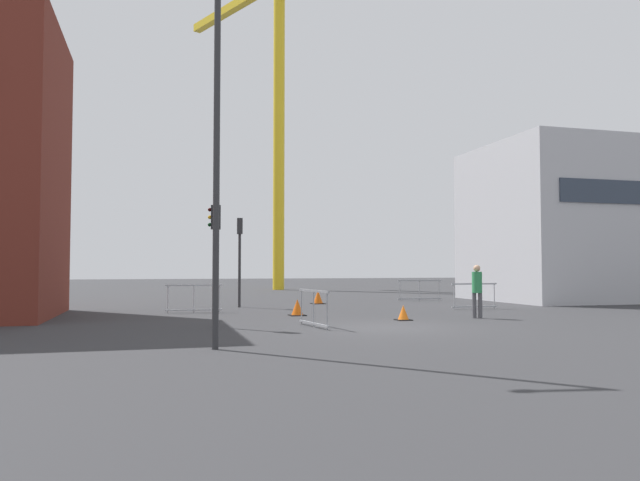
{
  "coord_description": "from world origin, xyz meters",
  "views": [
    {
      "loc": [
        -6.52,
        -16.61,
        1.73
      ],
      "look_at": [
        0.0,
        7.35,
        2.84
      ],
      "focal_mm": 34.29,
      "sensor_mm": 36.0,
      "label": 1
    }
  ],
  "objects": [
    {
      "name": "office_block",
      "position": [
        16.46,
        11.31,
        4.09
      ],
      "size": [
        12.34,
        8.27,
        8.17
      ],
      "color": "#B7B7BC",
      "rests_on": "ground"
    },
    {
      "name": "traffic_light_verge",
      "position": [
        -4.8,
        1.32,
        2.41
      ],
      "size": [
        0.38,
        0.27,
        3.55
      ],
      "color": "black",
      "rests_on": "ground"
    },
    {
      "name": "traffic_light_crosswalk",
      "position": [
        -2.9,
        10.12,
        2.63
      ],
      "size": [
        0.27,
        0.38,
        3.91
      ],
      "color": "#2D2D30",
      "rests_on": "ground"
    },
    {
      "name": "traffic_cone_on_verge",
      "position": [
        -1.51,
        4.94,
        0.27
      ],
      "size": [
        0.59,
        0.59,
        0.59
      ],
      "color": "black",
      "rests_on": "ground"
    },
    {
      "name": "construction_crane",
      "position": [
        2.7,
        31.15,
        17.03
      ],
      "size": [
        9.69,
        18.98,
        25.44
      ],
      "color": "yellow",
      "rests_on": "ground"
    },
    {
      "name": "safety_barrier_rear",
      "position": [
        6.46,
        6.43,
        0.56
      ],
      "size": [
        2.13,
        0.13,
        1.08
      ],
      "color": "#9EA0A5",
      "rests_on": "ground"
    },
    {
      "name": "safety_barrier_front",
      "position": [
        6.95,
        12.96,
        0.56
      ],
      "size": [
        2.41,
        0.22,
        1.08
      ],
      "color": "gray",
      "rests_on": "ground"
    },
    {
      "name": "streetlamp_tall",
      "position": [
        -5.38,
        -3.48,
        5.33
      ],
      "size": [
        1.5,
        0.38,
        9.4
      ],
      "color": "#2D2D30",
      "rests_on": "ground"
    },
    {
      "name": "pedestrian_walking",
      "position": [
        4.18,
        2.21,
        1.07
      ],
      "size": [
        0.34,
        0.34,
        1.82
      ],
      "color": "#4C4C51",
      "rests_on": "ground"
    },
    {
      "name": "ground",
      "position": [
        0.0,
        0.0,
        0.0
      ],
      "size": [
        160.0,
        160.0,
        0.0
      ],
      "primitive_type": "plane",
      "color": "#333335"
    },
    {
      "name": "safety_barrier_mid_span",
      "position": [
        -5.02,
        7.43,
        0.56
      ],
      "size": [
        2.16,
        0.16,
        1.08
      ],
      "color": "#B2B5BA",
      "rests_on": "ground"
    },
    {
      "name": "traffic_cone_striped",
      "position": [
        1.07,
        11.66,
        0.3
      ],
      "size": [
        0.64,
        0.64,
        0.65
      ],
      "color": "black",
      "rests_on": "ground"
    },
    {
      "name": "safety_barrier_right_run",
      "position": [
        -2.01,
        0.67,
        0.56
      ],
      "size": [
        0.37,
        2.11,
        1.08
      ],
      "color": "gray",
      "rests_on": "ground"
    },
    {
      "name": "traffic_cone_by_barrier",
      "position": [
        1.41,
        2.11,
        0.23
      ],
      "size": [
        0.49,
        0.49,
        0.5
      ],
      "color": "black",
      "rests_on": "ground"
    }
  ]
}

